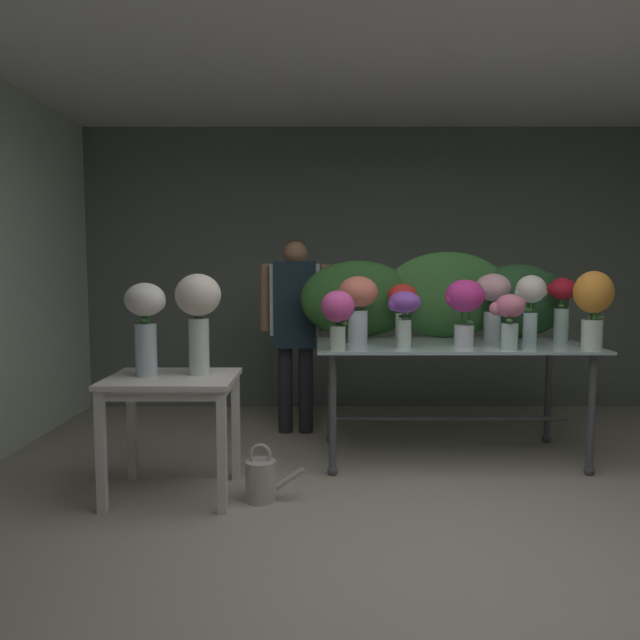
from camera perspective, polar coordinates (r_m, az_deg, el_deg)
ground_plane at (r=4.42m, az=7.51°, el=-13.02°), size 7.57×7.57×0.00m
wall_back at (r=5.85m, az=5.50°, el=4.91°), size 5.82×0.12×2.72m
ceiling_slab at (r=4.44m, az=7.95°, el=23.54°), size 5.94×3.42×0.12m
display_table_glass at (r=4.31m, az=12.36°, el=-3.82°), size 1.90×0.93×0.84m
side_table_white at (r=3.64m, az=-14.27°, el=-6.79°), size 0.75×0.62×0.73m
florist at (r=4.84m, az=-2.58°, el=0.49°), size 0.58×0.24×1.60m
foliage_backdrop at (r=4.60m, az=11.08°, el=2.08°), size 2.06×0.30×0.66m
vase_rosy_snapdragons at (r=4.05m, az=17.68°, el=0.40°), size 0.24×0.19×0.36m
vase_sunset_peonies at (r=4.28m, az=24.77°, el=1.64°), size 0.25×0.25×0.51m
vase_magenta_freesia at (r=4.14m, az=13.66°, el=1.58°), size 0.27×0.27×0.46m
vase_fuchsia_anemones at (r=3.79m, az=1.59°, el=0.70°), size 0.22×0.22×0.39m
vase_blush_dahlias at (r=4.50m, az=16.23°, el=2.11°), size 0.26×0.26×0.49m
vase_scarlet_lilies at (r=4.33m, az=7.80°, el=1.58°), size 0.21×0.21×0.42m
vase_violet_roses at (r=3.95m, az=7.98°, el=0.93°), size 0.22×0.22×0.38m
vase_crimson_tulips at (r=4.62m, az=22.19°, el=1.59°), size 0.20×0.19×0.46m
vase_coral_carnations at (r=4.16m, az=3.54°, el=1.79°), size 0.28×0.28×0.48m
vase_ivory_ranunculus at (r=4.33m, az=19.55°, el=1.86°), size 0.21×0.20×0.48m
vase_white_roses_tall at (r=3.61m, az=-16.72°, el=0.10°), size 0.24×0.24×0.55m
vase_cream_lisianthus_tall at (r=3.60m, az=-11.90°, el=1.02°), size 0.27×0.27×0.61m
watering_can at (r=3.60m, az=-5.86°, el=-15.13°), size 0.35×0.18×0.34m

